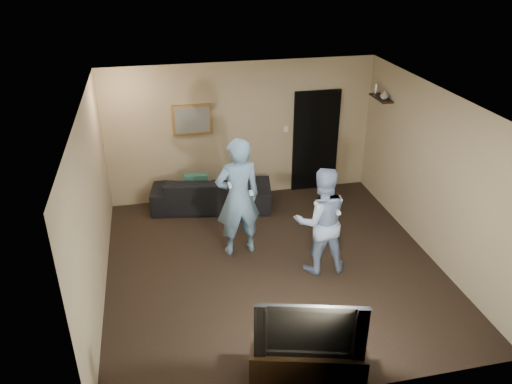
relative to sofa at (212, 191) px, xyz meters
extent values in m
plane|color=black|center=(0.66, -2.09, -0.32)|extent=(5.00, 5.00, 0.00)
cube|color=silver|center=(0.66, -2.09, 2.28)|extent=(5.00, 5.00, 0.04)
cube|color=tan|center=(0.66, 0.41, 0.98)|extent=(5.00, 0.04, 2.60)
cube|color=tan|center=(0.66, -4.59, 0.98)|extent=(5.00, 0.04, 2.60)
cube|color=tan|center=(-1.84, -2.09, 0.98)|extent=(0.04, 5.00, 2.60)
cube|color=tan|center=(3.16, -2.09, 0.98)|extent=(0.04, 5.00, 2.60)
imported|color=black|center=(0.00, 0.00, 0.00)|extent=(2.29, 1.22, 0.64)
cube|color=#1A4E45|center=(-0.27, 0.00, 0.16)|extent=(0.44, 0.18, 0.43)
cube|color=olive|center=(-0.24, 0.38, 1.28)|extent=(0.72, 0.05, 0.57)
cube|color=slate|center=(-0.24, 0.35, 1.28)|extent=(0.62, 0.01, 0.47)
cube|color=black|center=(2.11, 0.38, 0.68)|extent=(0.90, 0.06, 2.00)
cube|color=silver|center=(1.51, 0.38, 0.98)|extent=(0.08, 0.02, 0.12)
cube|color=black|center=(3.05, -0.29, 1.67)|extent=(0.20, 0.60, 0.03)
imported|color=#ABABB0|center=(3.05, -0.40, 1.76)|extent=(0.18, 0.18, 0.15)
cylinder|color=silver|center=(3.05, -0.05, 1.78)|extent=(0.06, 0.06, 0.18)
cube|color=black|center=(0.49, -4.34, -0.07)|extent=(1.35, 0.73, 0.46)
imported|color=black|center=(0.49, -4.34, 0.50)|extent=(1.19, 0.46, 0.69)
imported|color=#6892B5|center=(0.22, -1.58, 0.65)|extent=(0.76, 0.55, 1.94)
cube|color=white|center=(0.06, -1.80, 0.99)|extent=(0.04, 0.14, 0.04)
cube|color=white|center=(0.38, -1.80, 0.82)|extent=(0.05, 0.09, 0.05)
imported|color=#8CA6CC|center=(1.32, -2.29, 0.52)|extent=(0.84, 0.67, 1.67)
cube|color=white|center=(1.16, -2.51, 0.91)|extent=(0.04, 0.14, 0.04)
cube|color=white|center=(1.48, -2.51, 0.76)|extent=(0.05, 0.09, 0.05)
camera|label=1|loc=(-0.94, -8.24, 4.19)|focal=35.00mm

